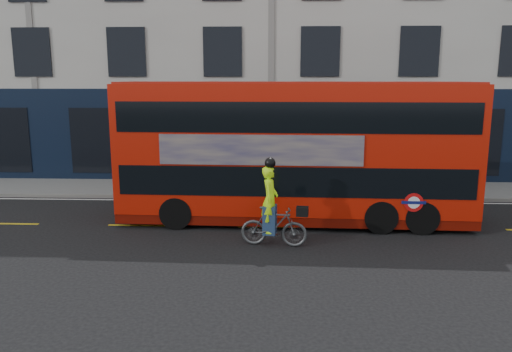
{
  "coord_description": "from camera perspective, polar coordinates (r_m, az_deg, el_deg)",
  "views": [
    {
      "loc": [
        0.23,
        -13.04,
        4.44
      ],
      "look_at": [
        -0.4,
        2.4,
        1.4
      ],
      "focal_mm": 35.0,
      "sensor_mm": 36.0,
      "label": 1
    }
  ],
  "objects": [
    {
      "name": "pavement",
      "position": [
        20.03,
        1.61,
        -1.5
      ],
      "size": [
        60.0,
        3.0,
        0.12
      ],
      "primitive_type": "cube",
      "color": "gray",
      "rests_on": "ground"
    },
    {
      "name": "ground",
      "position": [
        13.78,
        1.25,
        -7.66
      ],
      "size": [
        120.0,
        120.0,
        0.0
      ],
      "primitive_type": "plane",
      "color": "black",
      "rests_on": "ground"
    },
    {
      "name": "lane_dashes",
      "position": [
        15.21,
        1.36,
        -5.83
      ],
      "size": [
        58.0,
        0.12,
        0.01
      ],
      "primitive_type": null,
      "color": "gold",
      "rests_on": "ground"
    },
    {
      "name": "kerb",
      "position": [
        18.57,
        1.55,
        -2.5
      ],
      "size": [
        60.0,
        0.12,
        0.13
      ],
      "primitive_type": "cube",
      "color": "slate",
      "rests_on": "ground"
    },
    {
      "name": "road_edge_line",
      "position": [
        18.29,
        1.54,
        -2.9
      ],
      "size": [
        58.0,
        0.1,
        0.01
      ],
      "primitive_type": "cube",
      "color": "silver",
      "rests_on": "ground"
    },
    {
      "name": "bus",
      "position": [
        15.42,
        4.54,
        2.82
      ],
      "size": [
        10.83,
        2.78,
        4.33
      ],
      "rotation": [
        0.0,
        0.0,
        -0.03
      ],
      "color": "#BC1607",
      "rests_on": "ground"
    },
    {
      "name": "cyclist",
      "position": [
        13.34,
        1.91,
        -4.67
      ],
      "size": [
        1.84,
        0.73,
        2.41
      ],
      "rotation": [
        0.0,
        0.0,
        -0.13
      ],
      "color": "#494C4E",
      "rests_on": "ground"
    },
    {
      "name": "building_terrace",
      "position": [
        26.17,
        1.9,
        17.83
      ],
      "size": [
        50.0,
        10.07,
        15.0
      ],
      "color": "beige",
      "rests_on": "ground"
    }
  ]
}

